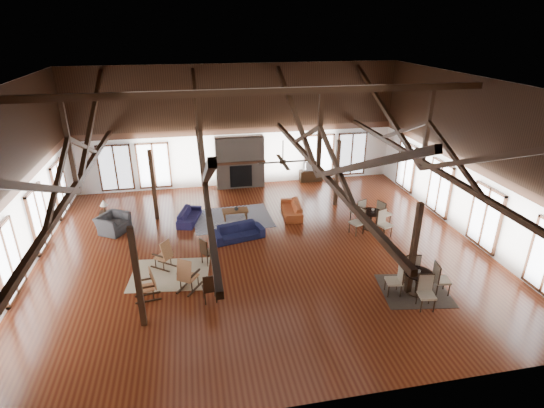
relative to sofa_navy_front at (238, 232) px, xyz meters
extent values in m
plane|color=#5E2913|center=(0.78, -1.04, -0.29)|extent=(16.00, 16.00, 0.00)
cube|color=black|center=(0.78, -1.04, 5.71)|extent=(16.00, 14.00, 0.02)
cube|color=white|center=(0.78, 5.96, 2.71)|extent=(16.00, 0.02, 6.00)
cube|color=white|center=(0.78, -8.04, 2.71)|extent=(16.00, 0.02, 6.00)
cube|color=white|center=(-7.22, -1.04, 2.71)|extent=(0.02, 14.00, 6.00)
cube|color=white|center=(8.78, -1.04, 2.71)|extent=(0.02, 14.00, 6.00)
cube|color=black|center=(0.78, -1.04, 5.46)|extent=(15.60, 0.18, 0.22)
cube|color=black|center=(-5.22, -1.04, 2.76)|extent=(0.16, 13.70, 0.18)
cube|color=black|center=(-5.22, -1.04, 4.11)|extent=(0.14, 0.14, 2.70)
cube|color=black|center=(-5.22, 2.46, 3.99)|extent=(0.15, 7.07, 3.12)
cube|color=black|center=(-5.22, -4.54, 3.99)|extent=(0.15, 7.07, 3.12)
cube|color=black|center=(-1.22, -1.04, 2.76)|extent=(0.16, 13.70, 0.18)
cube|color=black|center=(-1.22, -1.04, 4.11)|extent=(0.14, 0.14, 2.70)
cube|color=black|center=(-1.22, 2.46, 3.99)|extent=(0.15, 7.07, 3.12)
cube|color=black|center=(-1.22, -4.54, 3.99)|extent=(0.15, 7.07, 3.12)
cube|color=black|center=(2.78, -1.04, 2.76)|extent=(0.16, 13.70, 0.18)
cube|color=black|center=(2.78, -1.04, 4.11)|extent=(0.14, 0.14, 2.70)
cube|color=black|center=(2.78, 2.46, 3.99)|extent=(0.15, 7.07, 3.12)
cube|color=black|center=(2.78, -4.54, 3.99)|extent=(0.15, 7.07, 3.12)
cube|color=black|center=(6.78, -1.04, 2.76)|extent=(0.16, 13.70, 0.18)
cube|color=black|center=(6.78, -1.04, 4.11)|extent=(0.14, 0.14, 2.70)
cube|color=black|center=(6.78, 2.46, 3.99)|extent=(0.15, 7.07, 3.12)
cube|color=black|center=(6.78, -4.54, 3.99)|extent=(0.15, 7.07, 3.12)
cube|color=black|center=(-3.22, -4.54, 1.24)|extent=(0.16, 0.16, 3.05)
cube|color=black|center=(4.78, -4.54, 1.24)|extent=(0.16, 0.16, 3.05)
cube|color=black|center=(-3.22, 2.46, 1.24)|extent=(0.16, 0.16, 3.05)
cube|color=black|center=(4.78, 2.46, 1.24)|extent=(0.16, 0.16, 3.05)
cube|color=#746658|center=(0.78, 5.64, 1.01)|extent=(2.40, 0.62, 2.60)
cube|color=black|center=(0.78, 5.32, 0.36)|extent=(1.10, 0.06, 1.10)
cube|color=#381D10|center=(0.78, 5.36, 1.06)|extent=(2.50, 0.20, 0.12)
cylinder|color=black|center=(1.28, -2.04, 3.76)|extent=(0.04, 0.04, 0.70)
cylinder|color=black|center=(1.28, -2.04, 3.41)|extent=(0.20, 0.20, 0.10)
cube|color=black|center=(1.73, -2.04, 3.41)|extent=(0.70, 0.12, 0.02)
cube|color=black|center=(1.28, -1.59, 3.41)|extent=(0.12, 0.70, 0.02)
cube|color=black|center=(0.83, -2.04, 3.41)|extent=(0.70, 0.12, 0.02)
cube|color=black|center=(1.28, -2.49, 3.41)|extent=(0.12, 0.70, 0.02)
imported|color=#141637|center=(0.00, 0.00, 0.00)|extent=(2.09, 1.20, 0.57)
imported|color=#19163E|center=(-1.86, 1.95, -0.03)|extent=(1.84, 1.11, 0.50)
imported|color=#9C431E|center=(2.54, 1.77, -0.01)|extent=(1.96, 0.92, 0.56)
cube|color=brown|center=(0.08, 1.79, 0.10)|extent=(1.11, 0.58, 0.06)
cube|color=brown|center=(-0.38, 1.61, -0.11)|extent=(0.06, 0.06, 0.36)
cube|color=brown|center=(-0.38, 1.97, -0.11)|extent=(0.06, 0.06, 0.36)
cube|color=brown|center=(0.54, 1.61, -0.11)|extent=(0.06, 0.06, 0.36)
cube|color=brown|center=(0.54, 1.97, -0.11)|extent=(0.06, 0.06, 0.36)
imported|color=#B2B2B2|center=(0.13, 1.75, 0.23)|extent=(0.22, 0.22, 0.19)
imported|color=#333336|center=(-4.85, 1.54, 0.08)|extent=(1.42, 1.47, 0.73)
cube|color=black|center=(-5.24, 2.25, 0.01)|extent=(0.44, 0.44, 0.59)
cylinder|color=black|center=(-5.24, 2.25, 0.48)|extent=(0.08, 0.08, 0.35)
cone|color=beige|center=(-5.24, 2.25, 0.72)|extent=(0.31, 0.31, 0.26)
cube|color=#9F663C|center=(-2.80, -1.57, 0.11)|extent=(0.62, 0.63, 0.05)
cube|color=#9F663C|center=(-2.63, -1.69, 0.43)|extent=(0.41, 0.47, 0.66)
cube|color=black|center=(-2.91, -1.72, -0.26)|extent=(0.67, 0.52, 0.05)
cube|color=black|center=(-2.68, -1.42, -0.26)|extent=(0.67, 0.52, 0.05)
cube|color=#9F663C|center=(-1.93, -3.02, 0.14)|extent=(0.67, 0.67, 0.05)
cube|color=#9F663C|center=(-2.05, -3.21, 0.48)|extent=(0.52, 0.43, 0.71)
cube|color=black|center=(-2.10, -2.91, -0.26)|extent=(0.52, 0.76, 0.05)
cube|color=black|center=(-1.76, -3.13, -0.26)|extent=(0.52, 0.76, 0.05)
cube|color=#9F663C|center=(-3.19, -3.31, 0.09)|extent=(0.47, 0.49, 0.05)
cube|color=#9F663C|center=(-3.00, -3.29, 0.39)|extent=(0.22, 0.45, 0.63)
cube|color=black|center=(-3.17, -3.49, -0.26)|extent=(0.77, 0.14, 0.05)
cube|color=black|center=(-3.22, -3.13, -0.26)|extent=(0.77, 0.14, 0.05)
cube|color=black|center=(-1.23, -1.62, 0.17)|extent=(0.58, 0.58, 0.05)
cube|color=black|center=(-1.40, -1.72, 0.44)|extent=(0.25, 0.38, 0.55)
cylinder|color=black|center=(-1.23, -1.62, -0.06)|extent=(0.03, 0.03, 0.45)
cube|color=black|center=(-1.33, -3.80, 0.16)|extent=(0.46, 0.46, 0.05)
cube|color=black|center=(-1.31, -3.99, 0.43)|extent=(0.42, 0.08, 0.55)
cylinder|color=black|center=(-1.33, -3.80, -0.06)|extent=(0.03, 0.03, 0.45)
cylinder|color=black|center=(5.01, -4.65, 0.44)|extent=(0.86, 0.86, 0.04)
cylinder|color=black|center=(5.01, -4.65, 0.09)|extent=(0.10, 0.10, 0.71)
cylinder|color=black|center=(5.01, -4.65, -0.27)|extent=(0.51, 0.51, 0.04)
cylinder|color=black|center=(5.38, -0.17, 0.46)|extent=(0.87, 0.87, 0.04)
cylinder|color=black|center=(5.38, -0.17, 0.09)|extent=(0.10, 0.10, 0.72)
cylinder|color=black|center=(5.38, -0.17, -0.27)|extent=(0.52, 0.52, 0.04)
imported|color=#B2B2B2|center=(5.00, -4.64, 0.51)|extent=(0.13, 0.13, 0.09)
imported|color=#B2B2B2|center=(5.47, -0.10, 0.52)|extent=(0.12, 0.12, 0.09)
cube|color=black|center=(4.53, 5.71, 0.01)|extent=(1.17, 0.44, 0.59)
imported|color=#B2B2B2|center=(4.52, 5.71, 0.55)|extent=(0.88, 0.23, 0.50)
cube|color=tan|center=(-2.57, -2.08, -0.28)|extent=(2.78, 2.30, 0.01)
cube|color=#171D42|center=(-0.05, 1.86, -0.28)|extent=(3.41, 2.63, 0.01)
cube|color=black|center=(5.03, -4.51, -0.28)|extent=(2.33, 2.17, 0.01)
camera|label=1|loc=(-1.52, -14.62, 7.57)|focal=28.00mm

